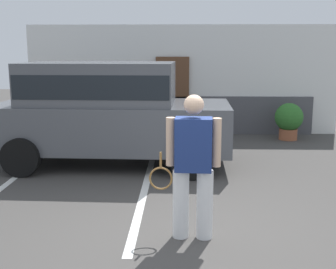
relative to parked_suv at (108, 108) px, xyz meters
name	(u,v)px	position (x,y,z in m)	size (l,w,h in m)	color
ground_plane	(184,234)	(1.50, -3.39, -1.15)	(40.00, 40.00, 0.00)	#423F3D
parking_stripe_1	(143,194)	(0.86, -1.89, -1.14)	(0.12, 4.40, 0.01)	silver
house_frontage	(182,83)	(1.49, 3.50, 0.24)	(8.44, 0.40, 2.95)	white
parked_suv	(108,108)	(0.00, 0.00, 0.00)	(4.66, 2.28, 2.05)	#4C4F54
tennis_player_man	(193,166)	(1.60, -3.48, -0.22)	(0.91, 0.30, 1.78)	white
potted_plant_by_porch	(289,119)	(4.23, 2.58, -0.62)	(0.72, 0.72, 0.95)	#9E5638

